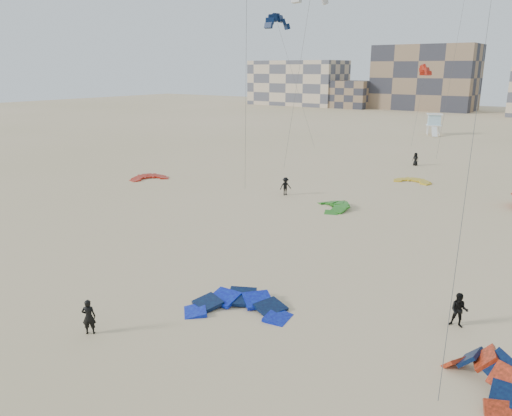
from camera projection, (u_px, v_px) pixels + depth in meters
The scene contains 16 objects.
ground at pixel (157, 323), 23.49m from camera, with size 320.00×320.00×0.00m, color beige.
kite_ground_blue at pixel (238, 310), 24.70m from camera, with size 4.71×4.87×0.99m, color #0D37C1, non-canonical shape.
kite_ground_orange at pixel (482, 389), 18.65m from camera, with size 3.50×2.86×2.15m, color #F3381A, non-canonical shape.
kite_ground_red at pixel (149, 179), 54.11m from camera, with size 3.66×3.87×0.63m, color red, non-canonical shape.
kite_ground_green at pixel (332, 208), 42.80m from camera, with size 3.77×3.94×0.87m, color #327C19, non-canonical shape.
kite_ground_yellow at pixel (412, 182), 52.62m from camera, with size 3.43×3.61×0.41m, color gold, non-canonical shape.
kitesurfer_main at pixel (89, 317), 22.33m from camera, with size 0.61×0.40×1.66m, color black.
kitesurfer_b at pixel (459, 310), 22.94m from camera, with size 0.80×0.63×1.65m, color black.
kitesurfer_c at pixel (285, 186), 46.99m from camera, with size 1.10×0.63×1.70m, color black.
kitesurfer_e at pixel (416, 159), 61.39m from camera, with size 0.78×0.51×1.59m, color black.
kite_fly_navy at pixel (277, 23), 69.14m from camera, with size 9.38×4.85×18.18m.
kite_fly_red at pixel (425, 71), 75.47m from camera, with size 4.46×11.25×11.48m.
lifeguard_tower_far at pixel (434, 124), 89.75m from camera, with size 3.43×5.55×3.74m.
condo_west_a at pixel (298, 83), 162.67m from camera, with size 30.00×15.00×14.00m, color beige.
condo_west_b at pixel (425, 78), 142.93m from camera, with size 28.00×14.00×18.00m, color #866A51.
condo_fill_left at pixel (351, 94), 150.74m from camera, with size 12.00×10.00×8.00m, color #866A51.
Camera 1 is at (16.07, -14.53, 11.56)m, focal length 35.00 mm.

